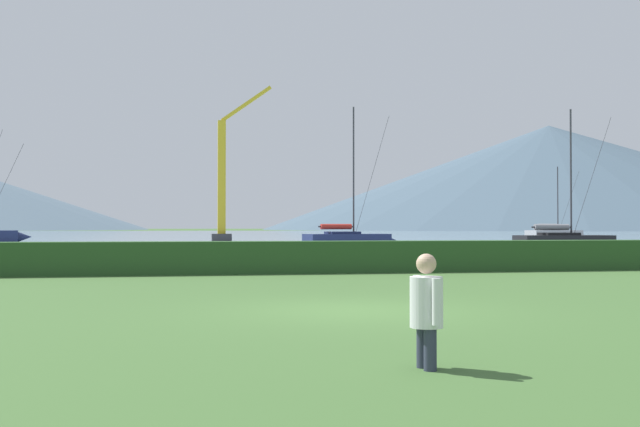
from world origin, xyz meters
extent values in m
plane|color=#3D602D|center=(0.00, 0.00, 0.00)|extent=(1000.00, 1000.00, 0.00)
cube|color=gray|center=(0.00, 137.00, 0.00)|extent=(320.00, 246.00, 0.00)
cube|color=#284C23|center=(0.00, 11.00, 0.53)|extent=(80.00, 1.20, 1.06)
cube|color=#9E9EA3|center=(41.02, 70.65, 0.55)|extent=(7.20, 3.51, 1.08)
cone|color=#9E9EA3|center=(44.90, 71.32, 0.55)|extent=(1.32, 1.11, 0.92)
cube|color=gray|center=(40.63, 70.58, 0.94)|extent=(2.81, 2.07, 0.69)
cylinder|color=#333338|center=(41.60, 70.75, 4.76)|extent=(0.14, 0.14, 8.34)
cylinder|color=#333338|center=(40.07, 70.48, 1.68)|extent=(3.08, 0.65, 0.12)
cylinder|color=gray|center=(40.07, 70.48, 1.68)|extent=(2.67, 0.88, 0.43)
cylinder|color=#333338|center=(43.20, 71.03, 4.56)|extent=(3.23, 0.59, 7.93)
cube|color=navy|center=(8.43, 39.96, 0.50)|extent=(6.63, 3.47, 0.99)
cone|color=navy|center=(11.95, 40.73, 0.50)|extent=(1.24, 1.06, 0.84)
cube|color=#1B2449|center=(8.07, 39.88, 0.86)|extent=(2.62, 1.98, 0.63)
cylinder|color=#333338|center=(8.95, 40.07, 5.50)|extent=(0.13, 0.13, 9.92)
cylinder|color=#333338|center=(7.57, 39.77, 1.54)|extent=(2.80, 0.72, 0.11)
cylinder|color=red|center=(7.57, 39.77, 1.54)|extent=(2.44, 0.91, 0.40)
cylinder|color=#333338|center=(10.41, 40.39, 5.25)|extent=(2.94, 0.67, 9.43)
cone|color=white|center=(-22.12, 67.39, 0.61)|extent=(1.44, 1.19, 1.03)
cube|color=black|center=(20.90, 31.01, 0.49)|extent=(6.22, 2.23, 0.97)
cone|color=black|center=(24.44, 31.07, 0.49)|extent=(1.07, 0.84, 0.83)
cube|color=black|center=(20.55, 31.00, 0.84)|extent=(2.32, 1.52, 0.62)
cylinder|color=#333338|center=(21.43, 31.02, 4.87)|extent=(0.12, 0.12, 8.67)
cylinder|color=#333338|center=(20.04, 30.99, 1.51)|extent=(2.79, 0.15, 0.11)
cylinder|color=gray|center=(20.04, 30.99, 1.51)|extent=(2.37, 0.43, 0.39)
cylinder|color=#333338|center=(22.89, 31.04, 4.65)|extent=(2.94, 0.08, 8.25)
cone|color=navy|center=(-17.87, 57.19, 0.60)|extent=(1.48, 1.25, 1.01)
cylinder|color=#333338|center=(-19.73, 56.81, 4.87)|extent=(3.54, 0.75, 8.44)
cylinder|color=#2D3347|center=(-0.45, -5.65, 0.23)|extent=(0.14, 0.14, 0.45)
cylinder|color=#2D3347|center=(-0.47, -5.47, 0.23)|extent=(0.14, 0.14, 0.45)
cylinder|color=silver|center=(-0.46, -5.56, 0.73)|extent=(0.36, 0.36, 0.55)
cylinder|color=silver|center=(-0.43, -5.79, 0.75)|extent=(0.09, 0.09, 0.49)
cylinder|color=silver|center=(-0.49, -5.32, 0.75)|extent=(0.09, 0.09, 0.49)
sphere|color=tan|center=(-0.46, -5.56, 1.14)|extent=(0.22, 0.22, 0.22)
cube|color=#333338|center=(0.16, 62.86, 0.40)|extent=(2.00, 2.00, 0.80)
cube|color=gold|center=(0.16, 62.86, 6.63)|extent=(0.80, 0.80, 11.65)
cube|color=gold|center=(2.68, 62.86, 14.27)|extent=(5.25, 0.36, 3.92)
cone|color=#425666|center=(177.01, 334.80, 26.55)|extent=(292.82, 292.82, 53.11)
camera|label=1|loc=(-2.98, -13.20, 1.54)|focal=41.26mm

